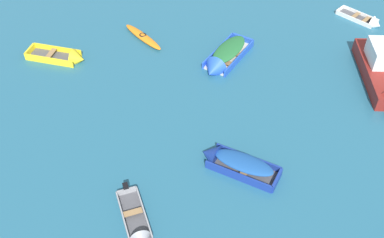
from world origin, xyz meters
name	(u,v)px	position (x,y,z in m)	size (l,w,h in m)	color
rowboat_grey_back_row_left	(138,229)	(-1.74, 13.16, 0.16)	(1.88, 3.02, 0.81)	#4C4C51
rowboat_deep_blue_near_camera	(232,161)	(1.91, 16.68, 0.32)	(3.71, 2.48, 1.10)	#4C4C51
motor_launch_maroon_outer_left	(382,74)	(9.74, 22.93, 0.58)	(1.71, 5.90, 1.99)	maroon
rowboat_white_back_row_center	(368,22)	(10.42, 28.78, 0.12)	(2.73, 2.54, 0.86)	#4C4C51
rowboat_blue_near_left	(223,59)	(1.43, 24.14, 0.32)	(3.09, 4.16, 1.31)	beige
rowboat_yellow_midfield_left	(67,58)	(-7.30, 23.90, 0.18)	(3.51, 1.71, 1.04)	#4C4C51
kayak_orange_near_right	(143,37)	(-3.33, 26.25, 0.16)	(2.74, 2.83, 0.32)	orange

